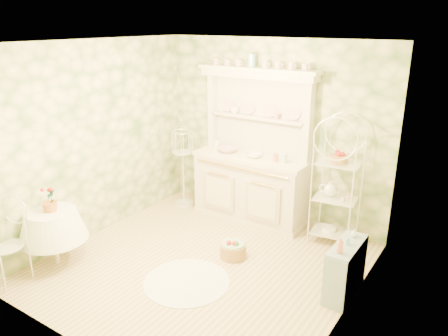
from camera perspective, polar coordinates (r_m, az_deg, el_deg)
The scene contains 22 objects.
floor at distance 5.64m, azimuth -2.88°, elevation -12.52°, with size 3.60×3.60×0.00m, color #D6BE86.
ceiling at distance 4.82m, azimuth -3.42°, elevation 16.04°, with size 3.60×3.60×0.00m, color white.
wall_left at distance 6.27m, azimuth -16.47°, elevation 3.44°, with size 3.60×3.60×0.00m, color beige.
wall_right at distance 4.31m, azimuth 16.53°, elevation -3.55°, with size 3.60×3.60×0.00m, color beige.
wall_back at distance 6.54m, azimuth 6.33°, elevation 4.72°, with size 3.60×3.60×0.00m, color beige.
wall_front at distance 3.88m, azimuth -19.25°, elevation -6.35°, with size 3.60×3.60×0.00m, color beige.
kitchen_dresser at distance 6.45m, azimuth 3.54°, elevation 2.71°, with size 1.87×0.61×2.29m, color silver.
bakers_rack at distance 5.97m, azimuth 14.54°, elevation -1.47°, with size 0.57×0.41×1.84m, color white.
side_shelf at distance 5.14m, azimuth 15.57°, elevation -12.47°, with size 0.28×0.75×0.64m, color #8EA0B1.
round_table at distance 5.89m, azimuth -21.33°, elevation -8.10°, with size 0.72×0.72×0.79m, color white.
cafe_chair at distance 5.72m, azimuth -26.56°, elevation -9.50°, with size 0.37×0.37×0.82m, color white.
birdcage_stand at distance 7.10m, azimuth -5.39°, elevation 0.87°, with size 0.36×0.36×1.51m, color white.
floor_basket at distance 5.75m, azimuth 1.20°, elevation -10.54°, with size 0.35×0.35×0.22m, color #AF8349.
lace_rug at distance 5.33m, azimuth -4.89°, elevation -14.59°, with size 1.02×1.02×0.01m, color white.
bowl_floral at distance 6.68m, azimuth 0.43°, elevation 2.16°, with size 0.29×0.29×0.07m, color white.
bowl_white at distance 6.43m, azimuth 3.95°, elevation 1.45°, with size 0.22×0.22×0.07m, color white.
cup_left at distance 6.67m, azimuth 1.39°, elevation 7.39°, with size 0.13×0.13×0.10m, color white.
cup_right at distance 6.33m, azimuth 6.83°, elevation 6.64°, with size 0.09×0.09×0.09m, color white.
potted_geranium at distance 5.72m, azimuth -21.58°, elevation -3.93°, with size 0.14×0.10×0.27m, color #3F7238.
bottle_amber at distance 4.78m, azimuth 14.93°, elevation -9.96°, with size 0.07×0.07×0.18m, color #D17550.
bottle_blue at distance 4.98m, azimuth 15.89°, elevation -9.21°, with size 0.04×0.04×0.10m, color #7BB6CD.
bottle_glass at distance 5.16m, azimuth 16.64°, elevation -8.30°, with size 0.08×0.08×0.10m, color silver.
Camera 1 is at (2.89, -3.85, 2.93)m, focal length 35.00 mm.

